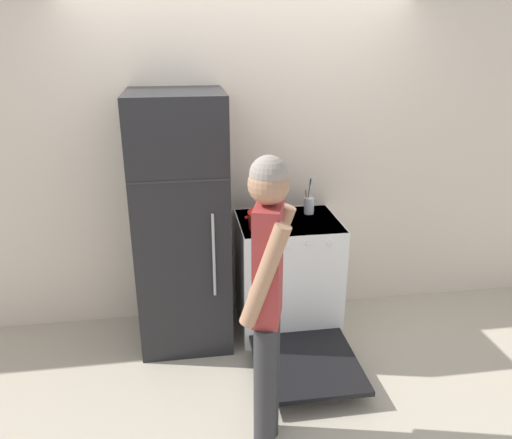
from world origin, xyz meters
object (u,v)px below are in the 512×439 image
(refrigerator, at_px, (182,224))
(person, at_px, (268,295))
(utensil_jar, at_px, (309,205))
(dutch_oven_pot, at_px, (269,220))
(stove_range, at_px, (288,277))
(tea_kettle, at_px, (265,208))

(refrigerator, height_order, person, refrigerator)
(utensil_jar, relative_size, person, 0.16)
(refrigerator, height_order, utensil_jar, refrigerator)
(dutch_oven_pot, height_order, utensil_jar, utensil_jar)
(stove_range, height_order, dutch_oven_pot, dutch_oven_pot)
(dutch_oven_pot, height_order, tea_kettle, tea_kettle)
(dutch_oven_pot, xyz_separation_m, utensil_jar, (0.36, 0.26, 0.01))
(utensil_jar, height_order, person, person)
(dutch_oven_pot, bearing_deg, stove_range, 26.62)
(refrigerator, xyz_separation_m, utensil_jar, (0.99, 0.15, 0.04))
(refrigerator, relative_size, dutch_oven_pot, 5.33)
(stove_range, distance_m, utensil_jar, 0.59)
(refrigerator, height_order, stove_range, refrigerator)
(tea_kettle, bearing_deg, person, -99.10)
(tea_kettle, height_order, utensil_jar, utensil_jar)
(refrigerator, bearing_deg, dutch_oven_pot, -9.80)
(tea_kettle, bearing_deg, utensil_jar, 1.25)
(dutch_oven_pot, relative_size, utensil_jar, 1.28)
(utensil_jar, bearing_deg, person, -112.67)
(stove_range, xyz_separation_m, tea_kettle, (-0.16, 0.16, 0.52))
(tea_kettle, bearing_deg, stove_range, -46.04)
(stove_range, bearing_deg, tea_kettle, 133.96)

